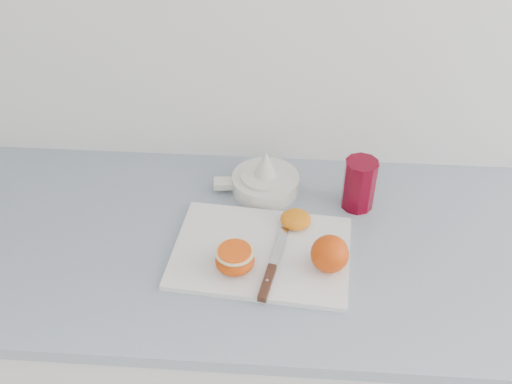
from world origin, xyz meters
TOP-DOWN VIEW (x-y plane):
  - counter at (0.14, 1.70)m, footprint 2.38×0.64m
  - cutting_board at (0.03, 1.65)m, footprint 0.39×0.29m
  - whole_orange at (0.16, 1.61)m, footprint 0.08×0.08m
  - half_orange at (-0.02, 1.60)m, footprint 0.08×0.08m
  - squeezed_shell at (0.10, 1.74)m, footprint 0.07×0.07m
  - paring_knife at (0.05, 1.57)m, footprint 0.06×0.21m
  - citrus_juicer at (0.02, 1.87)m, footprint 0.20×0.16m
  - red_tumbler at (0.24, 1.82)m, footprint 0.08×0.08m

SIDE VIEW (x-z plane):
  - counter at x=0.14m, z-range 0.00..0.89m
  - cutting_board at x=0.03m, z-range 0.89..0.90m
  - paring_knife at x=0.05m, z-range 0.90..0.92m
  - squeezed_shell at x=0.10m, z-range 0.90..0.93m
  - citrus_juicer at x=0.02m, z-range 0.87..0.97m
  - half_orange at x=-0.02m, z-range 0.90..0.95m
  - whole_orange at x=0.16m, z-range 0.90..0.98m
  - red_tumbler at x=0.24m, z-range 0.89..1.01m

